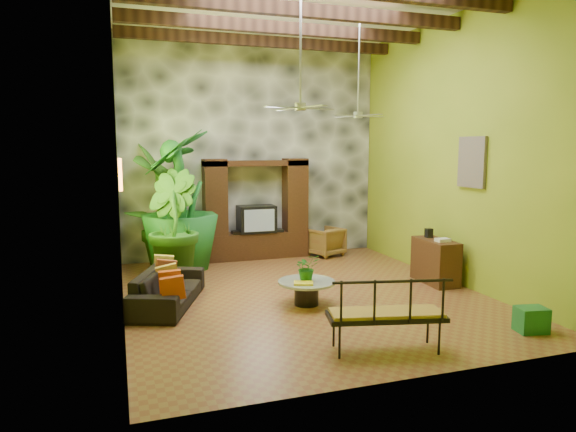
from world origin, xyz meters
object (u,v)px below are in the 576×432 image
object	(u,v)px
tall_plant_b	(171,225)
coffee_table	(306,289)
entertainment_center	(256,217)
wicker_armchair	(325,242)
tall_plant_a	(159,204)
sofa	(168,288)
side_console	(435,261)
green_bin	(531,320)
ceiling_fan_back	(358,105)
tall_plant_c	(179,201)
iron_bench	(389,311)
ceiling_fan_front	(300,94)

from	to	relation	value
tall_plant_b	coffee_table	world-z (taller)	tall_plant_b
entertainment_center	wicker_armchair	world-z (taller)	entertainment_center
tall_plant_a	sofa	bearing A→B (deg)	-92.39
wicker_armchair	side_console	bearing A→B (deg)	86.87
tall_plant_b	green_bin	bearing A→B (deg)	-44.96
ceiling_fan_back	tall_plant_c	world-z (taller)	ceiling_fan_back
sofa	entertainment_center	bearing A→B (deg)	-16.23
wicker_armchair	tall_plant_c	xyz separation A→B (m)	(-3.43, -0.32, 1.12)
green_bin	side_console	bearing A→B (deg)	84.41
tall_plant_b	iron_bench	world-z (taller)	tall_plant_b
ceiling_fan_front	green_bin	distance (m)	4.76
ceiling_fan_front	side_console	size ratio (longest dim) A/B	1.79
sofa	tall_plant_c	size ratio (longest dim) A/B	0.69
entertainment_center	tall_plant_c	size ratio (longest dim) A/B	0.82
ceiling_fan_back	coffee_table	world-z (taller)	ceiling_fan_back
entertainment_center	tall_plant_a	size ratio (longest dim) A/B	0.90
ceiling_fan_back	sofa	distance (m)	5.11
wicker_armchair	tall_plant_a	distance (m)	3.93
sofa	tall_plant_a	bearing A→B (deg)	18.48
sofa	wicker_armchair	bearing A→B (deg)	-33.82
wicker_armchair	green_bin	distance (m)	5.68
sofa	iron_bench	world-z (taller)	iron_bench
side_console	green_bin	world-z (taller)	side_console
iron_bench	green_bin	size ratio (longest dim) A/B	3.85
coffee_table	green_bin	xyz separation A→B (m)	(2.54, -2.17, -0.08)
entertainment_center	tall_plant_b	bearing A→B (deg)	-145.16
wicker_armchair	iron_bench	distance (m)	5.84
tall_plant_c	side_console	xyz separation A→B (m)	(4.46, -2.63, -1.04)
ceiling_fan_back	side_console	bearing A→B (deg)	-50.53
tall_plant_c	green_bin	bearing A→B (deg)	-51.64
ceiling_fan_back	tall_plant_b	distance (m)	4.37
sofa	side_console	distance (m)	4.95
entertainment_center	ceiling_fan_back	world-z (taller)	ceiling_fan_back
side_console	tall_plant_a	bearing A→B (deg)	148.71
sofa	tall_plant_c	xyz separation A→B (m)	(0.49, 2.46, 1.16)
ceiling_fan_front	side_console	bearing A→B (deg)	6.50
tall_plant_a	side_console	size ratio (longest dim) A/B	2.57
entertainment_center	tall_plant_c	distance (m)	1.97
coffee_table	side_console	bearing A→B (deg)	10.35
tall_plant_b	sofa	bearing A→B (deg)	-98.21
green_bin	tall_plant_c	bearing A→B (deg)	128.36
entertainment_center	iron_bench	size ratio (longest dim) A/B	1.55
ceiling_fan_front	sofa	size ratio (longest dim) A/B	0.93
entertainment_center	green_bin	bearing A→B (deg)	-67.93
ceiling_fan_back	side_console	world-z (taller)	ceiling_fan_back
entertainment_center	tall_plant_b	distance (m)	2.52
tall_plant_b	side_console	distance (m)	5.08
ceiling_fan_back	tall_plant_b	world-z (taller)	ceiling_fan_back
tall_plant_b	side_console	bearing A→B (deg)	-20.58
sofa	wicker_armchair	distance (m)	4.80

